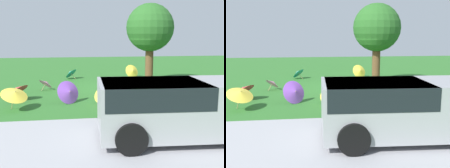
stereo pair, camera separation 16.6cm
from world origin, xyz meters
TOP-DOWN VIEW (x-y plane):
  - ground at (0.00, 0.00)m, footprint 40.00×40.00m
  - road_strip at (0.00, 7.07)m, footprint 40.00×4.02m
  - van_dark at (-0.15, 7.15)m, footprint 4.69×2.31m
  - shade_tree at (-1.46, -0.60)m, footprint 2.50×2.50m
  - parasol_blue_0 at (-2.35, 2.37)m, footprint 0.70×0.69m
  - parasol_yellow_0 at (-1.14, -3.26)m, footprint 1.03×0.93m
  - parasol_teal_0 at (2.74, -3.41)m, footprint 0.98×1.02m
  - parasol_yellow_1 at (4.69, 3.74)m, footprint 1.31×1.31m
  - parasol_red_0 at (1.10, 1.81)m, footprint 0.65×0.69m
  - parasol_pink_0 at (3.91, 0.02)m, footprint 0.91×0.92m
  - parasol_yellow_2 at (1.44, 3.18)m, footprint 1.02×0.98m
  - parasol_red_2 at (4.92, 2.06)m, footprint 1.16×1.18m
  - parasol_orange_0 at (-0.77, 1.38)m, footprint 1.20×1.17m
  - parasol_purple_0 at (2.77, 2.93)m, footprint 1.07×0.93m
  - parasol_pink_2 at (-2.44, 3.48)m, footprint 0.53×0.63m

SIDE VIEW (x-z plane):
  - ground at x=0.00m, z-range 0.00..0.00m
  - road_strip at x=0.00m, z-range 0.00..0.01m
  - parasol_pink_2 at x=-2.44m, z-range 0.02..0.52m
  - parasol_red_0 at x=1.10m, z-range 0.00..0.59m
  - parasol_blue_0 at x=-2.35m, z-range 0.00..0.61m
  - parasol_pink_0 at x=3.91m, z-range 0.05..0.67m
  - parasol_teal_0 at x=2.74m, z-range 0.03..0.74m
  - parasol_yellow_2 at x=1.44m, z-range 0.02..0.78m
  - parasol_yellow_0 at x=-1.14m, z-range 0.00..0.88m
  - parasol_purple_0 at x=2.77m, z-range 0.00..0.93m
  - parasol_red_2 at x=4.92m, z-range 0.07..0.86m
  - parasol_orange_0 at x=-0.77m, z-range 0.08..0.95m
  - parasol_yellow_1 at x=4.69m, z-range 0.17..1.09m
  - van_dark at x=-0.15m, z-range 0.15..1.68m
  - shade_tree at x=-1.46m, z-range 0.86..5.18m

